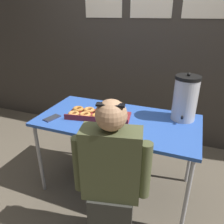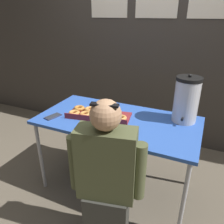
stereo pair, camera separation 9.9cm
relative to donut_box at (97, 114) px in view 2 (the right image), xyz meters
The scene contains 7 objects.
ground_plane 0.81m from the donut_box, ahead, with size 12.00×12.00×0.00m, color brown.
back_wall 1.28m from the donut_box, 80.73° to the left, with size 6.00×0.11×2.54m.
folding_table 0.21m from the donut_box, ahead, with size 1.42×0.72×0.76m.
donut_box is the anchor object (origin of this frame).
coffee_urn 0.78m from the donut_box, 17.79° to the left, with size 0.21×0.24×0.42m.
cell_phone 0.40m from the donut_box, 153.69° to the right, with size 0.11×0.17×0.01m.
person_seated 0.67m from the donut_box, 56.97° to the right, with size 0.52×0.28×1.17m.
Camera 2 is at (0.67, -1.60, 1.63)m, focal length 35.00 mm.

